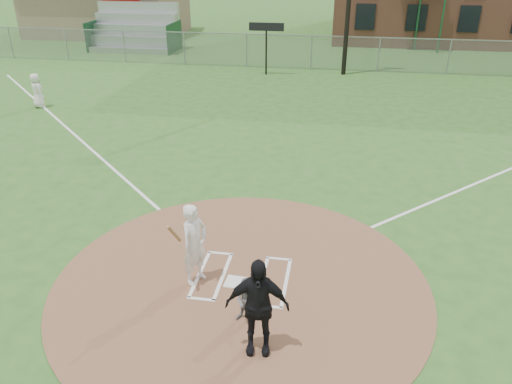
% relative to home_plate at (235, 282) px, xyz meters
% --- Properties ---
extents(ground, '(140.00, 140.00, 0.00)m').
position_rel_home_plate_xyz_m(ground, '(0.12, 0.06, -0.04)').
color(ground, '#2D5F20').
rests_on(ground, ground).
extents(dirt_circle, '(8.40, 8.40, 0.02)m').
position_rel_home_plate_xyz_m(dirt_circle, '(0.12, 0.06, -0.03)').
color(dirt_circle, brown).
rests_on(dirt_circle, ground).
extents(home_plate, '(0.48, 0.48, 0.03)m').
position_rel_home_plate_xyz_m(home_plate, '(0.00, 0.00, 0.00)').
color(home_plate, silver).
rests_on(home_plate, dirt_circle).
extents(foul_line_third, '(17.04, 17.04, 0.01)m').
position_rel_home_plate_xyz_m(foul_line_third, '(-8.88, 9.06, -0.03)').
color(foul_line_third, white).
rests_on(foul_line_third, ground).
extents(catcher, '(0.54, 0.45, 1.01)m').
position_rel_home_plate_xyz_m(catcher, '(0.50, -1.20, 0.49)').
color(catcher, slate).
rests_on(catcher, dirt_circle).
extents(umpire, '(1.20, 0.60, 1.97)m').
position_rel_home_plate_xyz_m(umpire, '(0.82, -1.92, 0.97)').
color(umpire, black).
rests_on(umpire, dirt_circle).
extents(ondeck_player, '(0.92, 0.85, 1.58)m').
position_rel_home_plate_xyz_m(ondeck_player, '(-11.87, 11.86, 0.75)').
color(ondeck_player, white).
rests_on(ondeck_player, ground).
extents(batters_boxes, '(2.08, 1.88, 0.01)m').
position_rel_home_plate_xyz_m(batters_boxes, '(0.12, 0.21, -0.01)').
color(batters_boxes, white).
rests_on(batters_boxes, dirt_circle).
extents(batter_at_plate, '(0.71, 1.11, 1.90)m').
position_rel_home_plate_xyz_m(batter_at_plate, '(-0.88, -0.05, 0.94)').
color(batter_at_plate, white).
rests_on(batter_at_plate, dirt_circle).
extents(outfield_fence, '(56.08, 0.08, 2.03)m').
position_rel_home_plate_xyz_m(outfield_fence, '(0.12, 22.06, 0.98)').
color(outfield_fence, slate).
rests_on(outfield_fence, ground).
extents(bleachers, '(6.08, 3.20, 3.20)m').
position_rel_home_plate_xyz_m(bleachers, '(-12.88, 26.26, 1.55)').
color(bleachers, '#B7BABF').
rests_on(bleachers, ground).
extents(clubhouse, '(12.20, 8.71, 6.23)m').
position_rel_home_plate_xyz_m(clubhouse, '(-17.88, 33.06, 2.35)').
color(clubhouse, gray).
rests_on(clubhouse, ground).
extents(scoreboard_sign, '(2.00, 0.10, 2.93)m').
position_rel_home_plate_xyz_m(scoreboard_sign, '(-2.38, 20.26, 2.35)').
color(scoreboard_sign, black).
rests_on(scoreboard_sign, ground).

